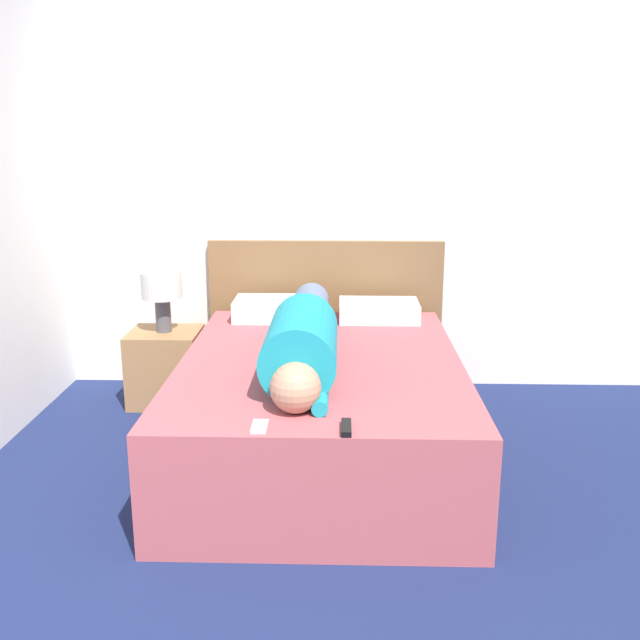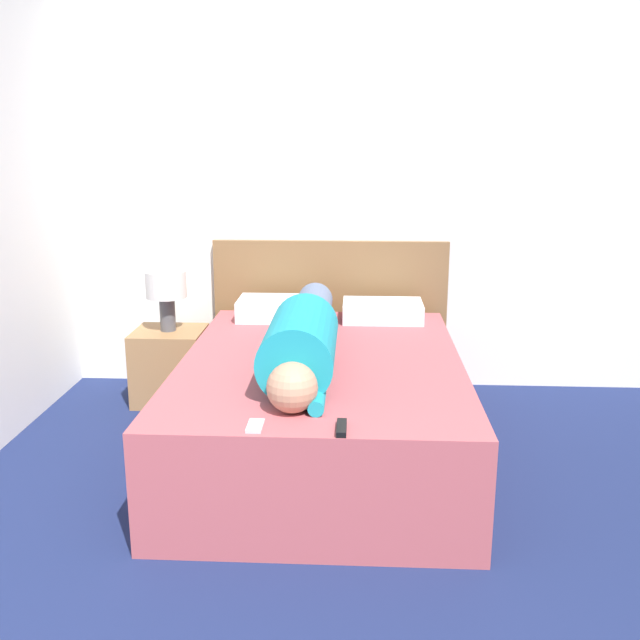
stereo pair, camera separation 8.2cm
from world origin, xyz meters
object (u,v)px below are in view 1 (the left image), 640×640
person_lying (303,337)px  pillow_near_headboard (276,309)px  bed (321,408)px  cell_phone (260,426)px  tv_remote (346,428)px  nightstand (166,367)px  pillow_second (379,311)px  table_lamp (162,290)px

person_lying → pillow_near_headboard: (-0.23, 0.96, -0.08)m
bed → cell_phone: size_ratio=15.93×
tv_remote → cell_phone: size_ratio=1.15×
person_lying → pillow_near_headboard: bearing=103.3°
nightstand → person_lying: person_lying is taller
bed → person_lying: 0.45m
person_lying → pillow_second: bearing=65.6°
bed → cell_phone: bearing=-103.3°
nightstand → pillow_near_headboard: (0.72, 0.04, 0.39)m
nightstand → tv_remote: bearing=-56.3°
table_lamp → person_lying: bearing=-43.9°
pillow_second → tv_remote: size_ratio=3.37×
table_lamp → tv_remote: bearing=-56.3°
nightstand → cell_phone: bearing=-64.8°
nightstand → tv_remote: 2.13m
nightstand → pillow_second: (1.39, 0.04, 0.38)m
nightstand → bed: bearing=-37.4°
nightstand → table_lamp: size_ratio=1.23×
bed → tv_remote: (0.13, -0.96, 0.29)m
nightstand → cell_phone: size_ratio=3.71×
bed → person_lying: size_ratio=1.16×
pillow_second → cell_phone: size_ratio=3.88×
bed → person_lying: bearing=-124.8°
table_lamp → pillow_second: 1.39m
cell_phone → person_lying: bearing=80.5°
table_lamp → pillow_second: (1.39, 0.04, -0.14)m
bed → pillow_near_headboard: size_ratio=3.90×
nightstand → person_lying: bearing=-43.9°
nightstand → table_lamp: (0.00, 0.00, 0.52)m
pillow_near_headboard → pillow_second: (0.66, 0.00, -0.01)m
pillow_second → cell_phone: (-0.57, -1.78, -0.05)m
bed → pillow_near_headboard: (-0.31, 0.84, 0.35)m
bed → person_lying: person_lying is taller
bed → pillow_near_headboard: bearing=110.5°
pillow_second → cell_phone: pillow_second is taller
pillow_near_headboard → cell_phone: 1.78m
table_lamp → cell_phone: (0.82, -1.73, -0.19)m
pillow_near_headboard → tv_remote: (0.44, -1.79, -0.05)m
nightstand → cell_phone: 1.94m
pillow_second → bed: bearing=-112.7°
table_lamp → pillow_near_headboard: (0.72, 0.04, -0.13)m
pillow_near_headboard → cell_phone: size_ratio=4.09×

